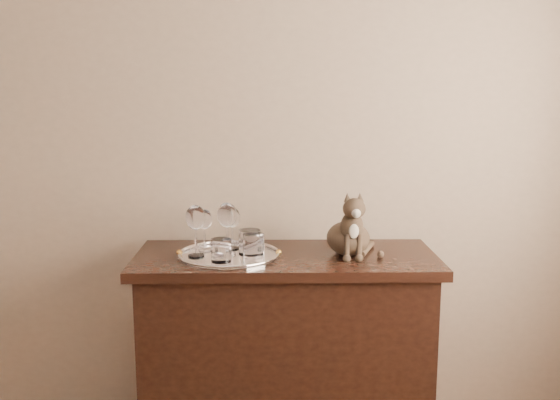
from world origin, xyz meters
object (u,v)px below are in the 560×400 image
(tray, at_px, (229,256))
(wine_glass_d, at_px, (227,229))
(tumbler_a, at_px, (253,246))
(tumbler_b, at_px, (221,250))
(tumbler_c, at_px, (250,242))
(wine_glass_b, at_px, (232,228))
(wine_glass_c, at_px, (196,231))
(wine_glass_a, at_px, (205,230))
(sideboard, at_px, (286,355))
(cat, at_px, (348,222))

(tray, height_order, wine_glass_d, wine_glass_d)
(wine_glass_d, height_order, tumbler_a, wine_glass_d)
(tumbler_b, xyz_separation_m, tumbler_c, (0.10, 0.10, 0.01))
(wine_glass_b, relative_size, tumbler_b, 1.96)
(tray, height_order, tumbler_c, tumbler_c)
(wine_glass_c, distance_m, tumbler_c, 0.22)
(wine_glass_c, bearing_deg, tumbler_b, -36.34)
(wine_glass_a, relative_size, wine_glass_c, 0.83)
(sideboard, xyz_separation_m, wine_glass_a, (-0.33, 0.04, 0.52))
(tray, relative_size, wine_glass_d, 1.92)
(wine_glass_a, bearing_deg, tray, -33.46)
(wine_glass_a, height_order, wine_glass_b, wine_glass_b)
(tray, bearing_deg, wine_glass_b, 85.28)
(wine_glass_c, bearing_deg, wine_glass_a, 73.91)
(wine_glass_a, height_order, cat, cat)
(tray, distance_m, wine_glass_b, 0.13)
(sideboard, relative_size, tumbler_a, 12.99)
(sideboard, distance_m, wine_glass_d, 0.58)
(tumbler_b, bearing_deg, wine_glass_d, 81.04)
(tumbler_c, bearing_deg, tumbler_b, -134.93)
(sideboard, height_order, wine_glass_d, wine_glass_d)
(tray, distance_m, tumbler_c, 0.10)
(wine_glass_c, xyz_separation_m, tumbler_b, (0.10, -0.08, -0.06))
(wine_glass_b, distance_m, tumbler_b, 0.20)
(wine_glass_c, relative_size, tumbler_c, 2.08)
(wine_glass_b, bearing_deg, wine_glass_a, -165.68)
(sideboard, bearing_deg, cat, 0.78)
(sideboard, bearing_deg, tumbler_a, -152.39)
(tumbler_b, bearing_deg, cat, 14.47)
(sideboard, height_order, cat, cat)
(wine_glass_b, xyz_separation_m, tumbler_c, (0.07, -0.09, -0.04))
(tray, xyz_separation_m, tumbler_a, (0.10, -0.04, 0.05))
(sideboard, relative_size, tray, 3.00)
(tray, height_order, wine_glass_b, wine_glass_b)
(wine_glass_c, bearing_deg, sideboard, 7.87)
(tray, xyz_separation_m, wine_glass_a, (-0.10, 0.07, 0.09))
(wine_glass_c, bearing_deg, tumbler_c, 7.71)
(wine_glass_d, height_order, cat, cat)
(tray, xyz_separation_m, tumbler_c, (0.08, 0.01, 0.05))
(sideboard, xyz_separation_m, cat, (0.25, 0.00, 0.56))
(wine_glass_a, relative_size, tumbler_b, 1.94)
(tray, relative_size, wine_glass_c, 1.96)
(tumbler_a, distance_m, cat, 0.39)
(sideboard, xyz_separation_m, tray, (-0.22, -0.03, 0.43))
(tray, height_order, wine_glass_c, wine_glass_c)
(tray, bearing_deg, wine_glass_a, 146.54)
(wine_glass_a, xyz_separation_m, tumbler_a, (0.20, -0.10, -0.04))
(tumbler_b, bearing_deg, wine_glass_b, 80.70)
(tray, bearing_deg, tumbler_a, -20.53)
(tumbler_a, distance_m, tumbler_b, 0.13)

